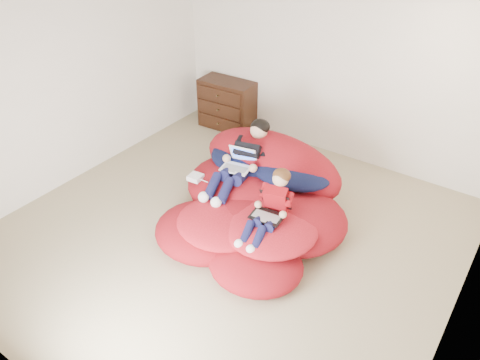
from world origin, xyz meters
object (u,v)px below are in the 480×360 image
object	(u,v)px
dresser	(227,104)
laptop_black	(271,209)
laptop_white	(239,162)
younger_boy	(271,204)
older_boy	(244,156)
beanbag_pile	(257,197)

from	to	relation	value
dresser	laptop_black	xyz separation A→B (m)	(2.19, -2.17, 0.15)
laptop_white	laptop_black	bearing A→B (deg)	-32.57
dresser	laptop_white	xyz separation A→B (m)	(1.42, -1.68, 0.23)
laptop_black	younger_boy	bearing A→B (deg)	90.00
dresser	younger_boy	xyz separation A→B (m)	(2.19, -2.17, 0.21)
younger_boy	laptop_black	distance (m)	0.06
older_boy	laptop_black	distance (m)	0.98
beanbag_pile	older_boy	bearing A→B (deg)	150.05
dresser	older_boy	world-z (taller)	older_boy
laptop_white	younger_boy	bearing A→B (deg)	-32.39
beanbag_pile	younger_boy	world-z (taller)	younger_boy
younger_boy	laptop_white	distance (m)	0.91
younger_boy	older_boy	bearing A→B (deg)	141.82
older_boy	laptop_black	xyz separation A→B (m)	(0.77, -0.61, -0.11)
beanbag_pile	laptop_black	bearing A→B (deg)	-43.54
beanbag_pile	older_boy	xyz separation A→B (m)	(-0.33, 0.19, 0.38)
dresser	laptop_white	world-z (taller)	laptop_white
older_boy	laptop_black	bearing A→B (deg)	-38.34
dresser	laptop_white	distance (m)	2.21
beanbag_pile	laptop_black	xyz separation A→B (m)	(0.44, -0.42, 0.28)
dresser	laptop_black	distance (m)	3.09
dresser	younger_boy	bearing A→B (deg)	-44.76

